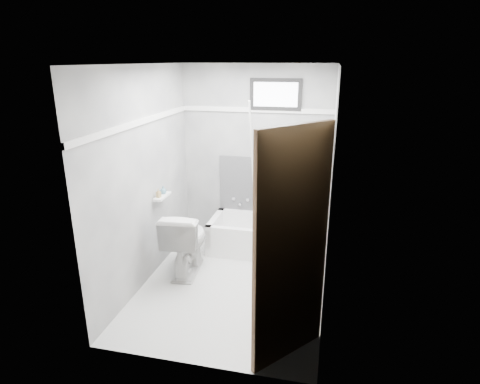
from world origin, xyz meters
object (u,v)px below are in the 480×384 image
(toilet, at_px, (186,241))
(soap_bottle_b, at_px, (163,190))
(office_chair, at_px, (299,209))
(soap_bottle_a, at_px, (158,193))
(door, at_px, (323,271))
(bathtub, at_px, (267,236))

(toilet, distance_m, soap_bottle_b, 0.67)
(office_chair, distance_m, toilet, 1.51)
(office_chair, relative_size, soap_bottle_b, 10.06)
(toilet, xyz_separation_m, soap_bottle_b, (-0.32, 0.16, 0.57))
(toilet, distance_m, soap_bottle_a, 0.66)
(office_chair, xyz_separation_m, soap_bottle_b, (-1.58, -0.64, 0.35))
(soap_bottle_a, xyz_separation_m, soap_bottle_b, (0.00, 0.14, -0.01))
(door, bearing_deg, toilet, 137.51)
(toilet, bearing_deg, soap_bottle_a, -7.85)
(bathtub, height_order, soap_bottle_a, soap_bottle_a)
(office_chair, bearing_deg, soap_bottle_a, -137.11)
(office_chair, distance_m, door, 2.32)
(office_chair, bearing_deg, soap_bottle_b, -141.33)
(bathtub, height_order, office_chair, office_chair)
(toilet, height_order, soap_bottle_a, soap_bottle_a)
(toilet, height_order, door, door)
(bathtub, xyz_separation_m, office_chair, (0.41, 0.05, 0.40))
(bathtub, xyz_separation_m, toilet, (-0.85, -0.74, 0.18))
(bathtub, bearing_deg, office_chair, 6.95)
(door, xyz_separation_m, soap_bottle_a, (-1.92, 1.48, -0.03))
(toilet, relative_size, soap_bottle_b, 8.20)
(soap_bottle_b, bearing_deg, toilet, -26.11)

